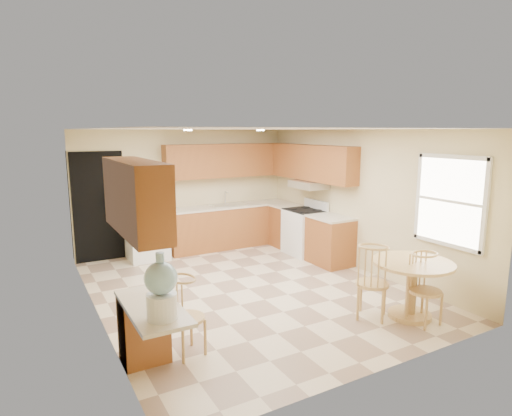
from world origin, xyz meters
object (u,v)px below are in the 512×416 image
refrigerator (146,217)px  stove (305,231)px  chair_table_a (378,276)px  water_crock (161,289)px  dining_table (412,281)px  chair_table_b (432,284)px  chair_desk (189,311)px

refrigerator → stove: 3.14m
chair_table_a → water_crock: bearing=-125.8°
stove → dining_table: 3.20m
chair_table_b → chair_desk: chair_table_b is taller
stove → chair_table_a: bearing=-108.2°
chair_table_a → water_crock: size_ratio=1.58×
chair_desk → water_crock: 0.85m
stove → water_crock: size_ratio=1.74×
chair_table_a → water_crock: 2.98m
chair_table_b → water_crock: bearing=-4.9°
refrigerator → water_crock: 4.57m
dining_table → chair_table_a: bearing=161.6°
refrigerator → stove: refrigerator is taller
stove → chair_table_a: size_ratio=1.10×
dining_table → chair_table_b: (0.00, -0.31, 0.06)m
stove → chair_desk: size_ratio=1.21×
chair_table_a → chair_desk: bearing=-137.1°
refrigerator → chair_desk: 3.98m
refrigerator → dining_table: (2.35, -4.38, -0.32)m
stove → chair_table_a: (-0.99, -3.00, 0.14)m
stove → chair_table_b: (-0.52, -3.47, 0.09)m
refrigerator → chair_table_a: size_ratio=1.67×
refrigerator → water_crock: size_ratio=2.64×
chair_table_b → chair_desk: 3.05m
refrigerator → stove: (2.88, -1.22, -0.36)m
stove → chair_desk: (-3.47, -2.70, 0.08)m
chair_table_a → chair_table_b: 0.66m
chair_desk → refrigerator: bearing=159.6°
chair_table_a → water_crock: (-2.94, -0.22, 0.45)m
chair_table_a → chair_desk: chair_table_a is taller
dining_table → chair_desk: bearing=171.2°
stove → water_crock: 5.11m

